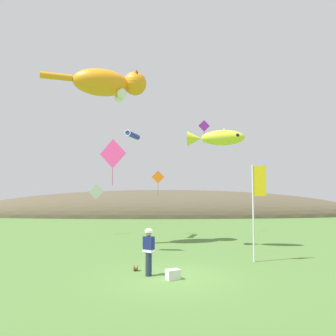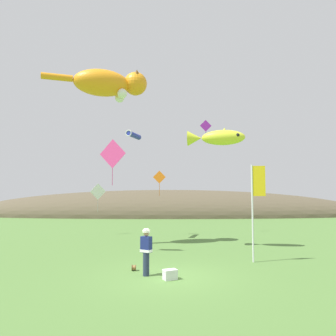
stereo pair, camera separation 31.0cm
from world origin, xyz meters
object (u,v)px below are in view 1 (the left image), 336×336
festival_attendant (149,250)px  kite_diamond_pink (113,154)px  kite_spool (136,268)px  festival_banner_pole (256,198)px  kite_tube_streamer (133,135)px  kite_fish_windsock (216,138)px  kite_diamond_violet (204,126)px  picnic_cooler (173,274)px  kite_giant_cat (109,83)px  kite_diamond_white (96,192)px  kite_diamond_orange (158,177)px

festival_attendant → kite_diamond_pink: 6.54m
kite_spool → festival_banner_pole: (5.42, 1.63, 2.79)m
festival_banner_pole → kite_tube_streamer: (-6.42, 7.31, 4.21)m
kite_fish_windsock → kite_diamond_pink: bearing=-165.5°
kite_diamond_violet → kite_tube_streamer: bearing=-151.5°
picnic_cooler → kite_tube_streamer: bearing=103.4°
kite_diamond_violet → kite_giant_cat: bearing=-139.3°
kite_tube_streamer → kite_diamond_violet: kite_diamond_violet is taller
kite_giant_cat → kite_tube_streamer: (1.24, 2.78, -2.71)m
festival_attendant → kite_diamond_white: bearing=110.3°
kite_diamond_orange → kite_diamond_pink: 7.60m
kite_fish_windsock → kite_diamond_white: (-8.12, 6.07, -3.11)m
kite_fish_windsock → kite_diamond_orange: kite_fish_windsock is taller
festival_banner_pole → kite_diamond_violet: (-1.07, 10.21, 5.44)m
kite_fish_windsock → kite_diamond_orange: size_ratio=1.82×
festival_attendant → kite_fish_windsock: (3.65, 6.00, 5.37)m
festival_attendant → kite_tube_streamer: 11.64m
festival_banner_pole → kite_fish_windsock: size_ratio=1.31×
kite_diamond_violet → kite_diamond_pink: kite_diamond_violet is taller
festival_banner_pole → kite_diamond_white: bearing=134.1°
kite_diamond_orange → kite_diamond_violet: kite_diamond_violet is taller
kite_giant_cat → kite_diamond_white: kite_giant_cat is taller
festival_attendant → picnic_cooler: (0.91, -0.53, -0.77)m
kite_spool → kite_diamond_orange: size_ratio=0.13×
festival_attendant → kite_giant_cat: 11.63m
kite_diamond_violet → kite_diamond_white: kite_diamond_violet is taller
kite_diamond_orange → kite_diamond_pink: size_ratio=0.76×
kite_giant_cat → kite_diamond_violet: bearing=40.7°
kite_fish_windsock → kite_tube_streamer: bearing=144.2°
festival_attendant → kite_diamond_orange: 12.18m
kite_spool → kite_diamond_white: bearing=109.2°
kite_giant_cat → kite_diamond_orange: (2.98, 4.74, -5.55)m
kite_spool → picnic_cooler: 1.98m
picnic_cooler → kite_diamond_orange: 12.93m
festival_banner_pole → kite_tube_streamer: bearing=131.3°
kite_diamond_orange → kite_giant_cat: bearing=-122.1°
kite_tube_streamer → kite_diamond_violet: size_ratio=1.03×
kite_diamond_pink → kite_diamond_white: bearing=107.4°
festival_banner_pole → kite_giant_cat: 11.27m
picnic_cooler → kite_diamond_pink: (-3.01, 5.05, 5.01)m
kite_spool → kite_fish_windsock: size_ratio=0.07×
picnic_cooler → kite_diamond_white: 14.03m
picnic_cooler → kite_diamond_violet: bearing=77.6°
festival_attendant → kite_spool: festival_attendant is taller
kite_tube_streamer → picnic_cooler: bearing=-76.6°
festival_banner_pole → kite_diamond_pink: bearing=163.4°
kite_tube_streamer → kite_diamond_orange: bearing=48.5°
festival_banner_pole → kite_diamond_pink: size_ratio=1.81×
festival_banner_pole → picnic_cooler: bearing=-143.2°
festival_banner_pole → kite_spool: bearing=-163.3°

